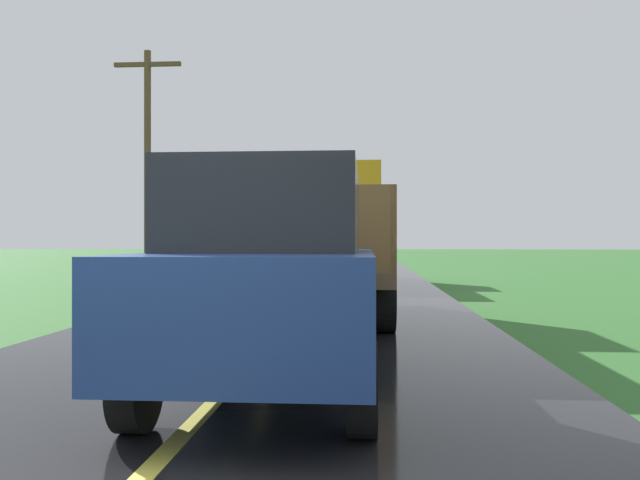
% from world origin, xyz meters
% --- Properties ---
extents(banana_truck_near, '(2.38, 5.82, 2.80)m').
position_xyz_m(banana_truck_near, '(0.44, 9.04, 1.46)').
color(banana_truck_near, '#2D2D30').
rests_on(banana_truck_near, road_surface).
extents(banana_truck_far, '(2.38, 5.82, 2.80)m').
position_xyz_m(banana_truck_far, '(0.76, 18.45, 1.47)').
color(banana_truck_far, '#2D2D30').
rests_on(banana_truck_far, road_surface).
extents(utility_pole_roadside, '(2.00, 0.20, 6.98)m').
position_xyz_m(utility_pole_roadside, '(-5.20, 15.68, 3.78)').
color(utility_pole_roadside, brown).
rests_on(utility_pole_roadside, ground).
extents(following_car, '(1.74, 4.10, 1.92)m').
position_xyz_m(following_car, '(0.43, 2.87, 1.07)').
color(following_car, navy).
rests_on(following_car, road_surface).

